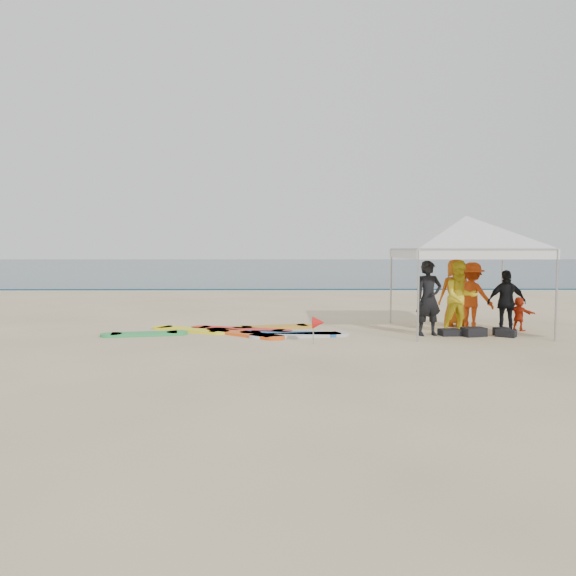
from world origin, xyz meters
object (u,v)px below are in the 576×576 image
Objects in this scene: canopy_tent at (466,216)px; surfboard_spread at (243,332)px; person_orange_b at (456,292)px; person_black_b at (507,302)px; person_yellow at (460,297)px; person_orange_a at (472,296)px; person_seated at (519,314)px; person_black_a at (429,298)px; marker_pennant at (318,323)px.

surfboard_spread is at bearing -177.44° from canopy_tent.
person_orange_b is at bearing 85.09° from canopy_tent.
person_black_b is 2.45m from canopy_tent.
person_yellow is 1.38m from person_orange_b.
person_black_b is (1.12, -0.21, -0.11)m from person_yellow.
canopy_tent reaches higher than person_orange_b.
person_orange_a reaches higher than person_black_b.
surfboard_spread is at bearing 58.18° from person_seated.
person_seated is 0.16× the size of surfboard_spread.
person_black_b is at bearing 111.05° from person_orange_b.
person_black_a is 2.08× the size of person_seated.
person_orange_b is 2.33m from canopy_tent.
person_yellow reaches higher than marker_pennant.
person_yellow is 5.70m from surfboard_spread.
person_orange_b is 0.41× the size of canopy_tent.
surfboard_spread is at bearing 162.14° from person_black_a.
person_yellow is 4.15m from marker_pennant.
marker_pennant is at bearing 29.21° from person_orange_b.
person_seated reaches higher than surfboard_spread.
person_orange_a is at bearing 51.21° from canopy_tent.
person_black_a is at bearing -164.45° from person_yellow.
person_black_a reaches higher than person_black_b.
person_black_b is at bearing -29.51° from canopy_tent.
person_orange_a is 2.00× the size of person_seated.
surfboard_spread is (-1.84, 1.67, -0.46)m from marker_pennant.
surfboard_spread is (-5.84, -0.26, -3.01)m from canopy_tent.
person_seated is (2.66, 0.83, -0.49)m from person_black_a.
person_yellow is 0.32× the size of surfboard_spread.
person_orange_a is (0.55, 0.72, -0.03)m from person_yellow.
marker_pennant is at bearing 75.62° from person_seated.
person_yellow reaches higher than person_black_b.
person_yellow is 2.94× the size of marker_pennant.
person_orange_b is 3.00× the size of marker_pennant.
surfboard_spread is at bearing 137.75° from marker_pennant.
marker_pennant is (-4.92, -1.42, -0.33)m from person_black_b.
canopy_tent is (-0.09, -1.04, 2.09)m from person_orange_b.
person_seated is (1.72, 0.42, -0.48)m from person_yellow.
marker_pennant is at bearing 20.01° from person_black_b.
person_yellow is at bearing -6.85° from person_black_b.
canopy_tent is at bearing 46.98° from person_yellow.
person_orange_a is at bearing 41.19° from person_seated.
person_yellow is 0.98× the size of person_orange_b.
person_orange_b reaches higher than person_yellow.
person_black_b is 0.95m from person_seated.
person_black_b is 1.81× the size of person_seated.
person_orange_b is 6.14m from surfboard_spread.
canopy_tent reaches higher than person_black_a.
surfboard_spread is (-5.93, -1.30, -0.92)m from person_orange_b.
marker_pennant is at bearing -154.24° from canopy_tent.
person_black_b reaches higher than marker_pennant.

